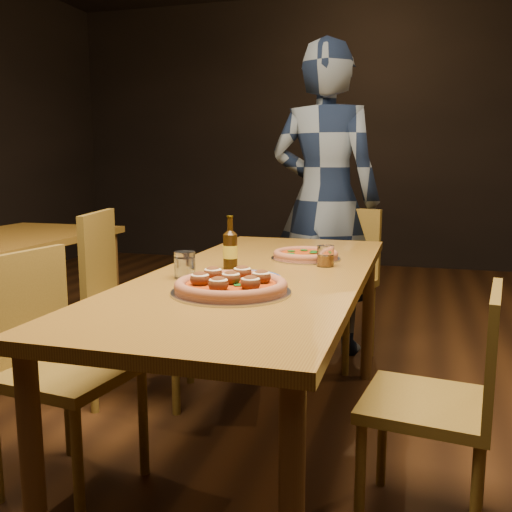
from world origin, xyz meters
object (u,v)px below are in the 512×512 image
(diner, at_px, (325,200))
(water_glass, at_px, (185,265))
(table_main, at_px, (260,290))
(chair_end, at_px, (331,283))
(chair_main_sw, at_px, (143,302))
(pizza_margherita, at_px, (306,255))
(beer_bottle, at_px, (230,250))
(chair_main_e, at_px, (427,402))
(pizza_meatball, at_px, (231,285))
(amber_glass, at_px, (325,256))
(chair_main_nw, at_px, (69,370))
(plate_stack, at_px, (244,280))

(diner, bearing_deg, water_glass, 89.06)
(table_main, bearing_deg, chair_end, 85.29)
(chair_main_sw, bearing_deg, pizza_margherita, -106.28)
(beer_bottle, bearing_deg, diner, 83.85)
(table_main, height_order, chair_end, chair_end)
(chair_main_e, relative_size, pizza_meatball, 2.14)
(pizza_meatball, xyz_separation_m, amber_glass, (0.22, 0.56, 0.02))
(chair_main_nw, distance_m, amber_glass, 1.07)
(pizza_meatball, relative_size, diner, 0.21)
(chair_main_nw, xyz_separation_m, amber_glass, (0.80, 0.61, 0.35))
(pizza_meatball, distance_m, plate_stack, 0.15)
(pizza_meatball, distance_m, water_glass, 0.30)
(chair_main_e, xyz_separation_m, pizza_margherita, (-0.52, 0.63, 0.35))
(pizza_meatball, distance_m, pizza_margherita, 0.72)
(chair_main_e, distance_m, amber_glass, 0.73)
(chair_main_sw, relative_size, amber_glass, 11.37)
(table_main, xyz_separation_m, chair_main_e, (0.63, -0.29, -0.26))
(diner, bearing_deg, pizza_meatball, 97.64)
(chair_main_e, distance_m, water_glass, 0.95)
(chair_main_nw, distance_m, chair_end, 1.76)
(plate_stack, height_order, water_glass, water_glass)
(table_main, height_order, plate_stack, plate_stack)
(chair_main_sw, relative_size, beer_bottle, 4.73)
(chair_main_sw, distance_m, beer_bottle, 0.76)
(chair_main_nw, height_order, pizza_meatball, chair_main_nw)
(pizza_meatball, xyz_separation_m, diner, (0.01, 1.78, 0.16))
(plate_stack, distance_m, amber_glass, 0.47)
(table_main, relative_size, chair_main_sw, 2.05)
(table_main, relative_size, diner, 1.06)
(chair_end, relative_size, amber_glass, 10.91)
(pizza_margherita, bearing_deg, diner, 95.09)
(plate_stack, bearing_deg, diner, 89.58)
(chair_end, xyz_separation_m, pizza_meatball, (-0.09, -1.57, 0.31))
(plate_stack, relative_size, beer_bottle, 1.27)
(chair_main_nw, xyz_separation_m, plate_stack, (0.58, 0.20, 0.31))
(chair_main_sw, distance_m, pizza_margherita, 0.87)
(plate_stack, bearing_deg, chair_end, 86.31)
(plate_stack, bearing_deg, water_glass, 170.58)
(table_main, xyz_separation_m, plate_stack, (0.01, -0.23, 0.08))
(water_glass, relative_size, diner, 0.05)
(chair_main_e, bearing_deg, water_glass, -88.88)
(chair_main_sw, bearing_deg, chair_main_nw, 176.07)
(table_main, height_order, diner, diner)
(chair_main_sw, distance_m, chair_end, 1.14)
(chair_main_sw, xyz_separation_m, pizza_margherita, (0.82, -0.05, 0.28))
(chair_main_sw, bearing_deg, table_main, -131.60)
(water_glass, bearing_deg, pizza_meatball, -37.57)
(pizza_margherita, xyz_separation_m, beer_bottle, (-0.24, -0.31, 0.05))
(chair_end, relative_size, pizza_meatball, 2.40)
(table_main, relative_size, water_glass, 20.56)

